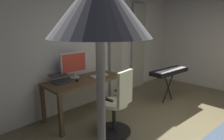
% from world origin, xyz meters
% --- Properties ---
extents(back_room_partition, '(5.82, 0.10, 2.62)m').
position_xyz_m(back_room_partition, '(0.00, -2.61, 1.31)').
color(back_room_partition, silver).
rests_on(back_room_partition, ground).
extents(curtain_left_panel, '(0.55, 0.06, 2.34)m').
position_xyz_m(curtain_left_panel, '(-1.48, -2.50, 1.17)').
color(curtain_left_panel, '#B7B6A1').
rests_on(curtain_left_panel, ground).
extents(curtain_right_panel, '(0.39, 0.06, 2.34)m').
position_xyz_m(curtain_right_panel, '(-0.55, -2.50, 1.17)').
color(curtain_right_panel, '#B7B6A1').
rests_on(curtain_right_panel, ground).
extents(desk, '(1.53, 0.70, 0.76)m').
position_xyz_m(desk, '(0.70, -2.11, 0.66)').
color(desk, brown).
rests_on(desk, ground).
extents(office_chair, '(0.56, 0.56, 1.09)m').
position_xyz_m(office_chair, '(0.74, -1.21, 0.50)').
color(office_chair, black).
rests_on(office_chair, ground).
extents(computer_monitor, '(0.56, 0.18, 0.50)m').
position_xyz_m(computer_monitor, '(0.78, -2.34, 1.04)').
color(computer_monitor, silver).
rests_on(computer_monitor, desk).
extents(computer_keyboard, '(0.39, 0.14, 0.02)m').
position_xyz_m(computer_keyboard, '(0.38, -2.07, 0.77)').
color(computer_keyboard, silver).
rests_on(computer_keyboard, desk).
extents(laptop, '(0.37, 0.36, 0.14)m').
position_xyz_m(laptop, '(1.13, -2.26, 0.81)').
color(laptop, '#333338').
rests_on(laptop, desk).
extents(computer_mouse, '(0.06, 0.10, 0.04)m').
position_xyz_m(computer_mouse, '(0.89, -2.10, 0.77)').
color(computer_mouse, '#232328').
rests_on(computer_mouse, desk).
extents(piano_keyboard, '(1.10, 0.42, 0.79)m').
position_xyz_m(piano_keyboard, '(-1.09, -1.30, 0.72)').
color(piano_keyboard, black).
rests_on(piano_keyboard, ground).
extents(floor_lamp, '(0.33, 0.33, 1.89)m').
position_xyz_m(floor_lamp, '(2.33, 0.18, 1.59)').
color(floor_lamp, black).
rests_on(floor_lamp, ground).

